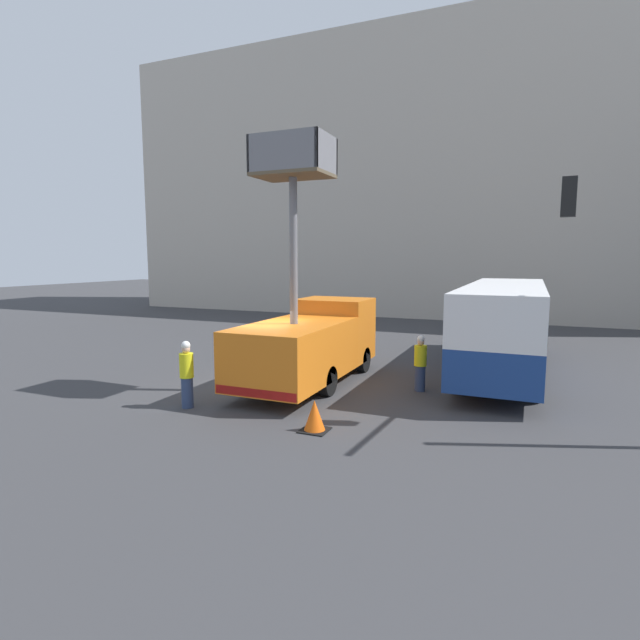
{
  "coord_description": "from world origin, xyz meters",
  "views": [
    {
      "loc": [
        7.79,
        -13.47,
        4.11
      ],
      "look_at": [
        1.22,
        1.99,
        1.99
      ],
      "focal_mm": 28.0,
      "sensor_mm": 36.0,
      "label": 1
    }
  ],
  "objects_px": {
    "city_bus": "(504,321)",
    "road_worker_near_truck": "(187,374)",
    "utility_truck": "(310,338)",
    "road_worker_directing": "(420,363)",
    "traffic_cone_near_truck": "(315,416)"
  },
  "relations": [
    {
      "from": "city_bus",
      "to": "traffic_cone_near_truck",
      "type": "bearing_deg",
      "value": 137.02
    },
    {
      "from": "road_worker_near_truck",
      "to": "utility_truck",
      "type": "bearing_deg",
      "value": 49.61
    },
    {
      "from": "utility_truck",
      "to": "road_worker_near_truck",
      "type": "bearing_deg",
      "value": -117.76
    },
    {
      "from": "city_bus",
      "to": "road_worker_directing",
      "type": "height_order",
      "value": "city_bus"
    },
    {
      "from": "utility_truck",
      "to": "road_worker_directing",
      "type": "height_order",
      "value": "utility_truck"
    },
    {
      "from": "traffic_cone_near_truck",
      "to": "city_bus",
      "type": "bearing_deg",
      "value": 65.41
    },
    {
      "from": "road_worker_near_truck",
      "to": "road_worker_directing",
      "type": "bearing_deg",
      "value": 24.82
    },
    {
      "from": "road_worker_near_truck",
      "to": "road_worker_directing",
      "type": "xyz_separation_m",
      "value": [
        5.52,
        4.23,
        -0.07
      ]
    },
    {
      "from": "utility_truck",
      "to": "city_bus",
      "type": "xyz_separation_m",
      "value": [
        5.73,
        4.09,
        0.37
      ]
    },
    {
      "from": "city_bus",
      "to": "road_worker_near_truck",
      "type": "height_order",
      "value": "city_bus"
    },
    {
      "from": "utility_truck",
      "to": "road_worker_near_truck",
      "type": "xyz_separation_m",
      "value": [
        -1.99,
        -3.79,
        -0.57
      ]
    },
    {
      "from": "city_bus",
      "to": "traffic_cone_near_truck",
      "type": "height_order",
      "value": "city_bus"
    },
    {
      "from": "road_worker_near_truck",
      "to": "road_worker_directing",
      "type": "height_order",
      "value": "road_worker_near_truck"
    },
    {
      "from": "utility_truck",
      "to": "road_worker_directing",
      "type": "relative_size",
      "value": 4.36
    },
    {
      "from": "city_bus",
      "to": "traffic_cone_near_truck",
      "type": "relative_size",
      "value": 14.56
    }
  ]
}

